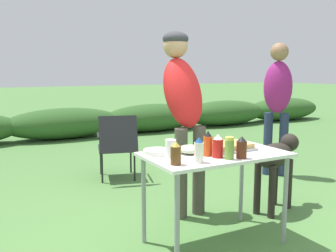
{
  "coord_description": "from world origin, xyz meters",
  "views": [
    {
      "loc": [
        -1.66,
        -2.33,
        1.38
      ],
      "look_at": [
        -0.13,
        0.53,
        0.89
      ],
      "focal_mm": 40.0,
      "sensor_mm": 36.0,
      "label": 1
    }
  ],
  "objects": [
    {
      "name": "relish_jar",
      "position": [
        -0.03,
        -0.22,
        0.82
      ],
      "size": [
        0.07,
        0.07,
        0.16
      ],
      "color": "olive",
      "rests_on": "folding_table"
    },
    {
      "name": "folding_table",
      "position": [
        0.0,
        0.0,
        0.66
      ],
      "size": [
        1.1,
        0.64,
        0.74
      ],
      "color": "silver",
      "rests_on": "ground"
    },
    {
      "name": "camp_chair_green_behind_table",
      "position": [
        -0.06,
        2.01,
        0.47
      ],
      "size": [
        0.61,
        0.69,
        0.83
      ],
      "rotation": [
        0.0,
        0.0,
        -0.27
      ],
      "color": "#232328",
      "rests_on": "ground"
    },
    {
      "name": "ground_plane",
      "position": [
        0.0,
        0.0,
        0.0
      ],
      "size": [
        60.0,
        60.0,
        0.0
      ],
      "primitive_type": "plane",
      "color": "#4C7A3D"
    },
    {
      "name": "paper_cup_stack",
      "position": [
        -0.38,
        0.03,
        0.81
      ],
      "size": [
        0.08,
        0.08,
        0.13
      ],
      "primitive_type": "cylinder",
      "color": "white",
      "rests_on": "folding_table"
    },
    {
      "name": "food_tray",
      "position": [
        0.17,
        0.05,
        0.77
      ],
      "size": [
        0.37,
        0.28,
        0.06
      ],
      "color": "#9E9EA3",
      "rests_on": "folding_table"
    },
    {
      "name": "mixing_bowl",
      "position": [
        -0.18,
        0.08,
        0.77
      ],
      "size": [
        0.19,
        0.19,
        0.07
      ],
      "primitive_type": "ellipsoid",
      "color": "#ADBC99",
      "rests_on": "folding_table"
    },
    {
      "name": "standing_person_in_olive_jacket",
      "position": [
        0.12,
        0.71,
        1.1
      ],
      "size": [
        0.41,
        0.53,
        1.74
      ],
      "rotation": [
        0.0,
        0.0,
        0.07
      ],
      "color": "#4C473D",
      "rests_on": "ground"
    },
    {
      "name": "ketchup_bottle",
      "position": [
        -0.07,
        -0.13,
        0.82
      ],
      "size": [
        0.08,
        0.08,
        0.17
      ],
      "color": "red",
      "rests_on": "folding_table"
    },
    {
      "name": "hot_sauce_bottle",
      "position": [
        -0.11,
        -0.05,
        0.83
      ],
      "size": [
        0.07,
        0.07,
        0.19
      ],
      "color": "#CC4214",
      "rests_on": "folding_table"
    },
    {
      "name": "mayo_bottle",
      "position": [
        -0.28,
        -0.19,
        0.83
      ],
      "size": [
        0.07,
        0.07,
        0.18
      ],
      "color": "silver",
      "rests_on": "folding_table"
    },
    {
      "name": "dog",
      "position": [
        0.96,
        0.32,
        0.51
      ],
      "size": [
        0.82,
        0.4,
        0.73
      ],
      "rotation": [
        0.0,
        0.0,
        -1.24
      ],
      "color": "#28231E",
      "rests_on": "ground"
    },
    {
      "name": "standing_person_in_red_jacket",
      "position": [
        1.86,
        1.26,
        1.04
      ],
      "size": [
        0.44,
        0.43,
        1.72
      ],
      "rotation": [
        0.0,
        0.0,
        -0.76
      ],
      "color": "#232D4C",
      "rests_on": "ground"
    },
    {
      "name": "plate_stack",
      "position": [
        -0.41,
        0.18,
        0.76
      ],
      "size": [
        0.21,
        0.21,
        0.03
      ],
      "primitive_type": "cylinder",
      "color": "white",
      "rests_on": "folding_table"
    },
    {
      "name": "bbq_sauce_bottle",
      "position": [
        0.07,
        -0.23,
        0.82
      ],
      "size": [
        0.08,
        0.08,
        0.16
      ],
      "color": "#562314",
      "rests_on": "folding_table"
    },
    {
      "name": "beer_bottle",
      "position": [
        -0.45,
        -0.17,
        0.82
      ],
      "size": [
        0.07,
        0.07,
        0.16
      ],
      "color": "brown",
      "rests_on": "folding_table"
    },
    {
      "name": "shrub_hedge",
      "position": [
        0.0,
        5.26,
        0.31
      ],
      "size": [
        14.4,
        0.9,
        0.62
      ],
      "color": "#2D5623",
      "rests_on": "ground"
    }
  ]
}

